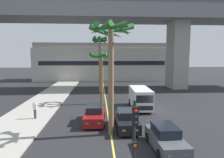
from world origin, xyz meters
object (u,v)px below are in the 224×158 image
Objects in this scene: traffic_light_median_near at (135,137)px; palm_tree_mid_median at (100,48)px; delivery_van at (140,98)px; car_queue_second at (127,120)px; palm_tree_far_median at (100,48)px; palm_tree_near_median at (102,60)px; car_queue_third at (165,138)px; palm_tree_farthest_median at (111,45)px; car_queue_front at (94,115)px; pedestrian_mid_block at (35,110)px.

palm_tree_mid_median is at bearing 92.95° from traffic_light_median_near.
traffic_light_median_near is at bearing -102.80° from delivery_van.
car_queue_second is 0.44× the size of palm_tree_far_median.
palm_tree_mid_median is at bearing 91.49° from palm_tree_near_median.
car_queue_third is (1.99, -3.85, 0.00)m from car_queue_second.
palm_tree_farthest_median reaches higher than car_queue_third.
car_queue_front is 6.91m from delivery_van.
palm_tree_far_median is (-0.19, 13.40, 2.14)m from palm_tree_near_median.
palm_tree_mid_median is 1.00× the size of palm_tree_far_median.
palm_tree_farthest_median reaches higher than delivery_van.
car_queue_front is 1.01× the size of car_queue_third.
palm_tree_far_median is (0.59, 20.70, 6.89)m from car_queue_front.
car_queue_third is at bearing 56.84° from traffic_light_median_near.
traffic_light_median_near reaches higher than car_queue_second.
delivery_van is 6.63m from palm_tree_near_median.
pedestrian_mid_block is (-5.60, 1.13, 0.28)m from car_queue_front.
palm_tree_farthest_median is at bearing 141.54° from car_queue_third.
delivery_van is 10.00m from palm_tree_farthest_median.
palm_tree_far_median is at bearing 91.78° from palm_tree_farthest_median.
car_queue_front is 16.98m from palm_tree_mid_median.
delivery_van is 17.90m from palm_tree_far_median.
car_queue_front is at bearing 130.40° from car_queue_third.
palm_tree_farthest_median is at bearing -87.63° from palm_tree_mid_median.
traffic_light_median_near reaches higher than car_queue_third.
palm_tree_far_median reaches higher than car_queue_third.
palm_tree_mid_median is at bearing 97.04° from car_queue_second.
palm_tree_mid_median is 18.49m from palm_tree_farthest_median.
car_queue_front is at bearing 148.45° from car_queue_second.
traffic_light_median_near is (1.87, -9.81, 1.99)m from car_queue_front.
car_queue_front is at bearing -11.37° from pedestrian_mid_block.
car_queue_second is at bearing -77.91° from palm_tree_near_median.
traffic_light_median_near is 0.50× the size of palm_tree_farthest_median.
delivery_van is at bearing -74.23° from palm_tree_far_median.
car_queue_front is 0.45× the size of palm_tree_mid_median.
palm_tree_farthest_median reaches higher than car_queue_front.
car_queue_front and car_queue_second have the same top height.
palm_tree_farthest_median is 9.86m from pedestrian_mid_block.
pedestrian_mid_block is (-6.16, -14.50, -6.33)m from palm_tree_mid_median.
palm_tree_mid_median reaches higher than car_queue_third.
palm_tree_near_median is at bearing 148.19° from delivery_van.
traffic_light_median_near is 0.45× the size of palm_tree_mid_median.
delivery_van is 0.63× the size of palm_tree_farthest_median.
car_queue_third is 14.20m from palm_tree_near_median.
car_queue_front and car_queue_third have the same top height.
palm_tree_farthest_median is (-0.55, 6.97, 4.08)m from traffic_light_median_near.
delivery_van reaches higher than car_queue_third.
palm_tree_near_median is 0.70× the size of palm_tree_mid_median.
palm_tree_far_median reaches higher than palm_tree_near_median.
palm_tree_far_median reaches higher than palm_tree_mid_median.
car_queue_second is at bearing 40.76° from palm_tree_farthest_median.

